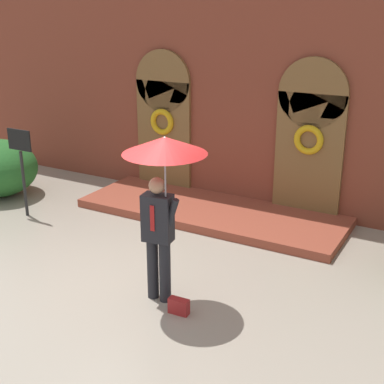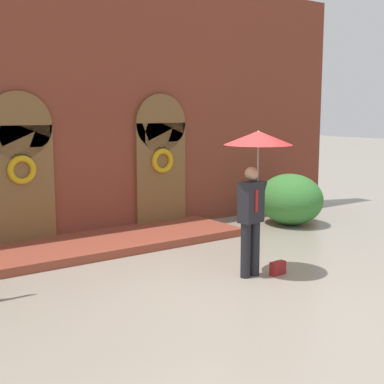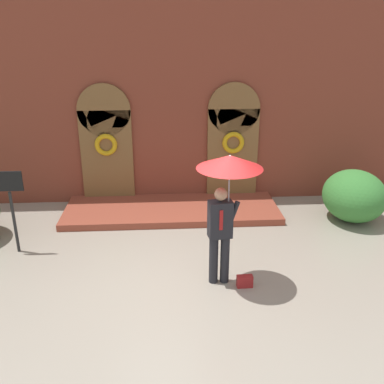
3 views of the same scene
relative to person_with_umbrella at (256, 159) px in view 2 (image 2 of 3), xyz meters
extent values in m
plane|color=gray|center=(-0.88, 0.06, -1.91)|extent=(80.00, 80.00, 0.00)
cube|color=brown|center=(-0.88, 4.26, 0.89)|extent=(14.00, 0.50, 5.60)
cube|color=brown|center=(-2.48, 3.97, -0.71)|extent=(1.30, 0.08, 2.40)
cylinder|color=brown|center=(-2.48, 3.97, 0.49)|extent=(1.30, 0.08, 1.30)
cube|color=brown|center=(0.72, 3.97, -0.71)|extent=(1.30, 0.08, 2.40)
cylinder|color=brown|center=(0.72, 3.97, 0.49)|extent=(1.30, 0.08, 1.30)
torus|color=#C69314|center=(-2.48, 3.90, -0.36)|extent=(0.56, 0.12, 0.56)
torus|color=#C69314|center=(0.72, 3.90, -0.36)|extent=(0.56, 0.12, 0.56)
cube|color=brown|center=(-0.88, 3.11, -1.83)|extent=(5.20, 1.80, 0.16)
cylinder|color=black|center=(-0.20, 0.00, -1.46)|extent=(0.16, 0.16, 0.90)
cylinder|color=black|center=(0.00, 0.00, -1.46)|extent=(0.16, 0.16, 0.90)
cube|color=black|center=(-0.10, 0.00, -0.68)|extent=(0.43, 0.30, 0.66)
cube|color=#A51919|center=(-0.10, -0.13, -0.64)|extent=(0.06, 0.02, 0.36)
sphere|color=#A87A5B|center=(-0.10, 0.00, -0.22)|extent=(0.22, 0.22, 0.22)
cylinder|color=black|center=(0.12, 0.00, -0.58)|extent=(0.22, 0.09, 0.46)
cylinder|color=gray|center=(0.03, 0.00, -0.26)|extent=(0.02, 0.02, 0.98)
cone|color=red|center=(0.03, 0.00, 0.34)|extent=(1.10, 1.10, 0.22)
cone|color=white|center=(0.03, 0.00, 0.35)|extent=(0.61, 0.61, 0.20)
cube|color=maroon|center=(0.34, -0.20, -1.80)|extent=(0.29, 0.13, 0.22)
ellipsoid|color=#387A33|center=(3.38, 2.46, -1.31)|extent=(1.42, 1.60, 1.20)
camera|label=1|loc=(3.53, -5.55, 2.05)|focal=50.00mm
camera|label=2|loc=(-5.78, -6.27, 0.77)|focal=50.00mm
camera|label=3|loc=(-1.00, -6.57, 2.36)|focal=40.00mm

